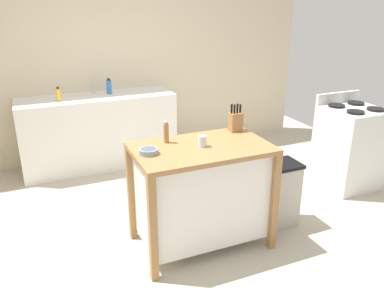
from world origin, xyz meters
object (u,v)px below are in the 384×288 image
Objects in this scene: knife_block at (235,121)px; drinking_cup at (202,141)px; bottle_dish_soap at (109,87)px; kitchen_island at (201,191)px; stove at (350,147)px; sink_faucet at (93,85)px; bowl_ceramic_small at (149,151)px; pepper_grinder at (166,132)px; bottle_hand_soap at (59,94)px; trash_bin at (278,194)px.

knife_block reaches higher than drinking_cup.
knife_block is at bearing -69.01° from bottle_dish_soap.
kitchen_island is 2.07m from stove.
drinking_cup is 0.09× the size of stove.
knife_block is 1.15× the size of sink_faucet.
drinking_cup is (0.00, -0.00, 0.45)m from kitchen_island.
pepper_grinder is (0.21, 0.19, 0.07)m from bowl_ceramic_small.
bottle_dish_soap is at bearing 12.65° from bottle_hand_soap.
sink_faucet is 1.31× the size of bottle_hand_soap.
trash_bin is at bearing -49.60° from bottle_hand_soap.
knife_block reaches higher than kitchen_island.
trash_bin is at bearing -0.19° from bowl_ceramic_small.
sink_faucet is at bearing 90.76° from bowl_ceramic_small.
stove is (2.03, 0.41, -0.05)m from kitchen_island.
sink_faucet reaches higher than trash_bin.
bowl_ceramic_small is 1.40m from trash_bin.
stove is at bearing -36.16° from sink_faucet.
bottle_dish_soap is at bearing -23.13° from sink_faucet.
knife_block is 0.68m from pepper_grinder.
kitchen_island is 5.89× the size of pepper_grinder.
sink_faucet is 0.20m from bottle_dish_soap.
kitchen_island is at bearing -65.63° from bottle_hand_soap.
sink_faucet reaches higher than drinking_cup.
bottle_dish_soap reaches higher than bowl_ceramic_small.
bowl_ceramic_small is 0.29m from pepper_grinder.
sink_faucet is (-0.03, 2.23, 0.08)m from bowl_ceramic_small.
bowl_ceramic_small is 2.23m from sink_faucet.
stove is (1.59, 0.17, -0.54)m from knife_block.
bottle_hand_soap is (-0.44, -0.22, -0.03)m from sink_faucet.
trash_bin is (0.36, -0.24, -0.69)m from knife_block.
kitchen_island is 2.35m from sink_faucet.
stove is at bearing 5.32° from pepper_grinder.
kitchen_island is 0.83m from trash_bin.
sink_faucet reaches higher than bottle_dish_soap.
trash_bin is 2.67m from sink_faucet.
bottle_dish_soap is at bearing 97.85° from drinking_cup.
stove is at bearing 18.09° from trash_bin.
knife_block reaches higher than sink_faucet.
trash_bin is 3.75× the size of bottle_hand_soap.
sink_faucet is at bearing 102.02° from kitchen_island.
knife_block is at bearing 146.86° from trash_bin.
trash_bin is 2.74m from bottle_hand_soap.
bottle_dish_soap is at bearing 85.98° from bowl_ceramic_small.
bottle_hand_soap reaches higher than trash_bin.
bottle_dish_soap is (0.15, 2.16, 0.06)m from bowl_ceramic_small.
kitchen_island is 1.79× the size of trash_bin.
drinking_cup is 2.13m from stove.
bottle_dish_soap is (-0.74, 1.92, -0.01)m from knife_block.
bottle_hand_soap is 0.87× the size of bottle_dish_soap.
bottle_hand_soap is at bearing 114.39° from drinking_cup.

